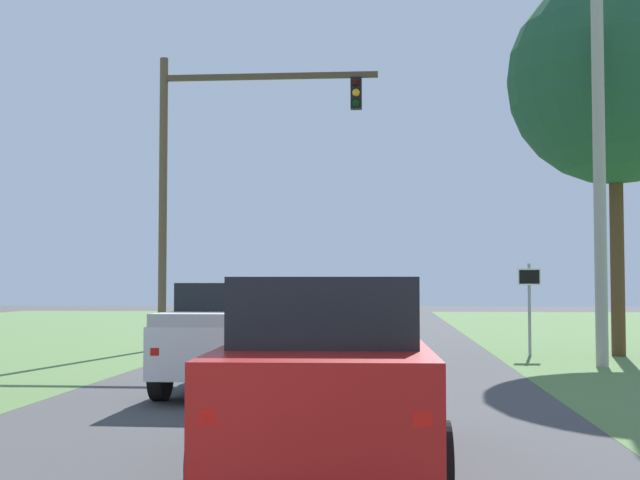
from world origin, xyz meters
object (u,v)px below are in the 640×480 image
pickup_truck_lead (237,336)px  traffic_light (214,160)px  utility_pole_right (599,168)px  keep_moving_sign (529,297)px  oak_tree_right (614,79)px  red_suv_near (327,367)px

pickup_truck_lead → traffic_light: size_ratio=0.59×
utility_pole_right → keep_moving_sign: bearing=111.1°
keep_moving_sign → oak_tree_right: 6.19m
traffic_light → keep_moving_sign: bearing=-11.0°
traffic_light → oak_tree_right: 11.28m
traffic_light → keep_moving_sign: 9.72m
keep_moving_sign → pickup_truck_lead: bearing=-128.3°
keep_moving_sign → utility_pole_right: utility_pole_right is taller
traffic_light → oak_tree_right: size_ratio=0.84×
traffic_light → oak_tree_right: oak_tree_right is taller
pickup_truck_lead → keep_moving_sign: bearing=51.7°
red_suv_near → utility_pole_right: 13.08m
pickup_truck_lead → oak_tree_right: (8.62, 8.17, 6.32)m
oak_tree_right → utility_pole_right: bearing=-110.1°
pickup_truck_lead → traffic_light: (-2.41, 9.70, 4.51)m
oak_tree_right → keep_moving_sign: bearing=-175.7°
red_suv_near → utility_pole_right: (5.41, 11.38, 3.52)m
utility_pole_right → oak_tree_right: bearing=69.9°
keep_moving_sign → utility_pole_right: 4.38m
pickup_truck_lead → oak_tree_right: oak_tree_right is taller
traffic_light → utility_pole_right: 10.97m
utility_pole_right → red_suv_near: bearing=-115.4°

